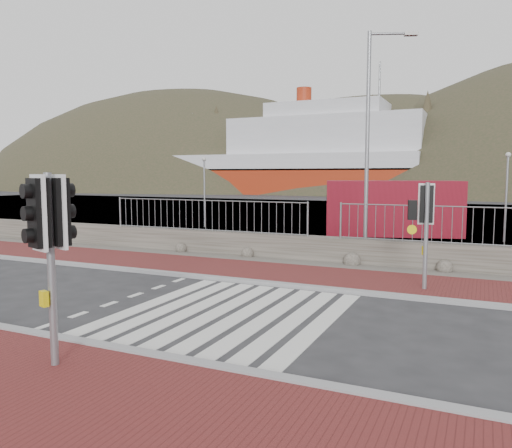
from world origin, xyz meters
The scene contains 17 objects.
ground centered at (0.00, 0.00, 0.00)m, with size 220.00×220.00×0.00m, color #28282B.
sidewalk_near centered at (0.00, -5.00, 0.04)m, with size 40.00×4.00×0.08m, color maroon.
sidewalk_far centered at (0.00, 4.50, 0.04)m, with size 40.00×3.00×0.08m, color maroon.
kerb_near centered at (0.00, -3.00, 0.05)m, with size 40.00×0.25×0.12m, color gray.
kerb_far centered at (0.00, 3.00, 0.05)m, with size 40.00×0.25×0.12m, color gray.
zebra_crossing centered at (0.00, 0.00, 0.01)m, with size 4.62×5.60×0.01m.
gravel_strip centered at (0.00, 6.50, 0.03)m, with size 40.00×1.50×0.06m, color #59544C.
stone_wall centered at (0.00, 7.30, 0.45)m, with size 40.00×0.60×0.90m, color #4E4940.
railing centered at (0.00, 7.15, 1.82)m, with size 18.07×0.07×1.22m.
quay centered at (0.00, 27.90, 0.00)m, with size 120.00×40.00×0.50m, color #4C4C4F.
water centered at (0.00, 62.90, 0.00)m, with size 220.00×50.00×0.05m, color #3F4C54.
ferry centered at (-24.65, 67.90, 5.36)m, with size 50.00×16.00×20.00m.
hills_backdrop centered at (6.74, 87.90, -23.05)m, with size 254.00×90.00×100.00m.
traffic_signal_near centered at (-1.04, -4.01, 2.26)m, with size 0.51×0.40×3.14m.
traffic_signal_far centered at (3.70, 4.01, 2.10)m, with size 0.71×0.38×2.90m.
streetlight centered at (1.38, 8.15, 4.52)m, with size 1.63×0.76×8.04m.
shipping_container centered at (0.74, 16.70, 1.39)m, with size 6.69×2.79×2.79m, color maroon.
Camera 1 is at (5.10, -9.68, 3.10)m, focal length 35.00 mm.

